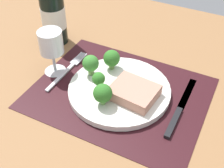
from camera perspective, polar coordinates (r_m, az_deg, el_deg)
The scene contains 12 objects.
ground_plane at distance 78.62cm, azimuth 1.40°, elevation -2.57°, with size 140.00×110.00×3.00cm, color brown.
placemat at distance 77.48cm, azimuth 1.42°, elevation -1.69°, with size 44.62×34.98×0.30cm, color black.
plate at distance 76.84cm, azimuth 1.43°, elevation -1.17°, with size 26.58×26.58×1.60cm, color silver.
steak at distance 73.18cm, azimuth 4.23°, elevation -1.56°, with size 11.11×9.33×2.85cm, color tan.
broccoli_front_edge at distance 80.59cm, azimuth -0.07°, elevation 4.96°, with size 4.58×4.58×5.69cm.
broccoli_near_steak at distance 73.83cm, azimuth -2.61°, elevation 0.92°, with size 3.35×3.35×5.17cm.
broccoli_back_left at distance 78.52cm, azimuth -4.16°, elevation 3.95°, with size 4.45×4.45×5.93cm.
broccoli_center at distance 69.83cm, azimuth -1.81°, elevation -1.83°, with size 4.65×4.65×5.74cm.
fork at distance 85.00cm, azimuth -8.63°, elevation 2.69°, with size 2.40×19.20×0.50cm.
knife at distance 74.17cm, azimuth 12.85°, elevation -4.98°, with size 1.80×23.00×0.80cm.
wine_bottle at distance 93.88cm, azimuth -11.36°, elevation 13.35°, with size 7.49×7.49×27.86cm.
wine_glass at distance 80.83cm, azimuth -11.67°, elevation 7.44°, with size 6.52×6.52×13.08cm.
Camera 1 is at (23.93, -51.30, 53.06)cm, focal length 47.25 mm.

